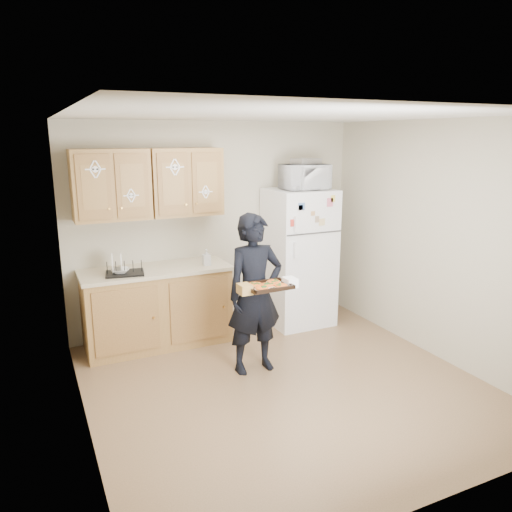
% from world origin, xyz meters
% --- Properties ---
extents(floor, '(3.60, 3.60, 0.00)m').
position_xyz_m(floor, '(0.00, 0.00, 0.00)').
color(floor, brown).
rests_on(floor, ground).
extents(ceiling, '(3.60, 3.60, 0.00)m').
position_xyz_m(ceiling, '(0.00, 0.00, 2.50)').
color(ceiling, silver).
rests_on(ceiling, wall_back).
extents(wall_back, '(3.60, 0.04, 2.50)m').
position_xyz_m(wall_back, '(0.00, 1.80, 1.25)').
color(wall_back, '#AFA68E').
rests_on(wall_back, floor).
extents(wall_front, '(3.60, 0.04, 2.50)m').
position_xyz_m(wall_front, '(0.00, -1.80, 1.25)').
color(wall_front, '#AFA68E').
rests_on(wall_front, floor).
extents(wall_left, '(0.04, 3.60, 2.50)m').
position_xyz_m(wall_left, '(-1.80, 0.00, 1.25)').
color(wall_left, '#AFA68E').
rests_on(wall_left, floor).
extents(wall_right, '(0.04, 3.60, 2.50)m').
position_xyz_m(wall_right, '(1.80, 0.00, 1.25)').
color(wall_right, '#AFA68E').
rests_on(wall_right, floor).
extents(refrigerator, '(0.75, 0.70, 1.70)m').
position_xyz_m(refrigerator, '(0.95, 1.43, 0.85)').
color(refrigerator, white).
rests_on(refrigerator, floor).
extents(base_cabinet, '(1.60, 0.60, 0.86)m').
position_xyz_m(base_cabinet, '(-0.85, 1.48, 0.43)').
color(base_cabinet, olive).
rests_on(base_cabinet, floor).
extents(countertop, '(1.64, 0.64, 0.04)m').
position_xyz_m(countertop, '(-0.85, 1.48, 0.88)').
color(countertop, beige).
rests_on(countertop, base_cabinet).
extents(upper_cab_left, '(0.80, 0.33, 0.75)m').
position_xyz_m(upper_cab_left, '(-1.25, 1.61, 1.83)').
color(upper_cab_left, olive).
rests_on(upper_cab_left, wall_back).
extents(upper_cab_right, '(0.80, 0.33, 0.75)m').
position_xyz_m(upper_cab_right, '(-0.43, 1.61, 1.83)').
color(upper_cab_right, olive).
rests_on(upper_cab_right, wall_back).
extents(cereal_box, '(0.20, 0.07, 0.32)m').
position_xyz_m(cereal_box, '(1.47, 1.67, 0.16)').
color(cereal_box, gold).
rests_on(cereal_box, floor).
extents(person, '(0.60, 0.40, 1.61)m').
position_xyz_m(person, '(-0.12, 0.44, 0.81)').
color(person, black).
rests_on(person, floor).
extents(baking_tray, '(0.42, 0.31, 0.04)m').
position_xyz_m(baking_tray, '(-0.12, 0.14, 0.97)').
color(baking_tray, black).
rests_on(baking_tray, person).
extents(pizza_front_left, '(0.14, 0.14, 0.02)m').
position_xyz_m(pizza_front_left, '(-0.22, 0.07, 0.98)').
color(pizza_front_left, orange).
rests_on(pizza_front_left, baking_tray).
extents(pizza_front_right, '(0.14, 0.14, 0.02)m').
position_xyz_m(pizza_front_right, '(-0.02, 0.07, 0.98)').
color(pizza_front_right, orange).
rests_on(pizza_front_right, baking_tray).
extents(pizza_back_left, '(0.14, 0.14, 0.02)m').
position_xyz_m(pizza_back_left, '(-0.22, 0.21, 0.98)').
color(pizza_back_left, orange).
rests_on(pizza_back_left, baking_tray).
extents(pizza_back_right, '(0.14, 0.14, 0.02)m').
position_xyz_m(pizza_back_right, '(-0.03, 0.21, 0.98)').
color(pizza_back_right, orange).
rests_on(pizza_back_right, baking_tray).
extents(pizza_center, '(0.14, 0.14, 0.02)m').
position_xyz_m(pizza_center, '(-0.12, 0.14, 0.98)').
color(pizza_center, orange).
rests_on(pizza_center, baking_tray).
extents(microwave, '(0.55, 0.37, 0.30)m').
position_xyz_m(microwave, '(0.98, 1.38, 1.85)').
color(microwave, white).
rests_on(microwave, refrigerator).
extents(foil_pan, '(0.36, 0.28, 0.07)m').
position_xyz_m(foil_pan, '(1.01, 1.41, 2.03)').
color(foil_pan, '#BABBC2').
rests_on(foil_pan, microwave).
extents(dish_rack, '(0.44, 0.36, 0.16)m').
position_xyz_m(dish_rack, '(-1.20, 1.38, 0.98)').
color(dish_rack, black).
rests_on(dish_rack, countertop).
extents(bowl, '(0.24, 0.24, 0.05)m').
position_xyz_m(bowl, '(-1.25, 1.38, 0.94)').
color(bowl, silver).
rests_on(bowl, dish_rack).
extents(soap_bottle, '(0.09, 0.09, 0.18)m').
position_xyz_m(soap_bottle, '(-0.29, 1.38, 0.99)').
color(soap_bottle, white).
rests_on(soap_bottle, countertop).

